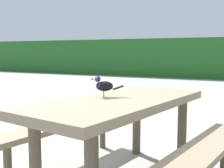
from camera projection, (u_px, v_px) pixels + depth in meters
name	position (u px, v px, depth m)	size (l,w,h in m)	color
hedge_wall	(223.00, 58.00, 12.25)	(28.00, 1.32, 1.72)	#235B23
picnic_table_foreground	(121.00, 120.00, 2.48)	(1.96, 1.98, 0.74)	#84725B
bird_grackle	(103.00, 85.00, 2.55)	(0.26, 0.17, 0.18)	black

